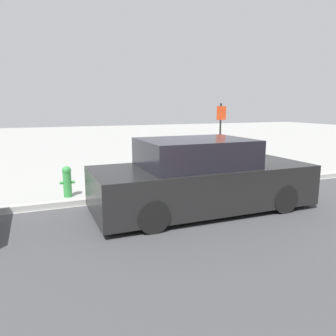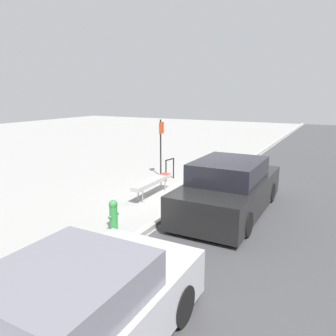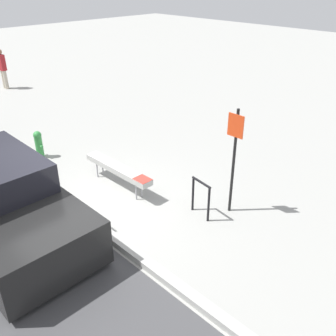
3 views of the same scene
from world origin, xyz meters
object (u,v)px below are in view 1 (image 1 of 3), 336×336
Objects in this scene: bench at (165,166)px; sign_post at (220,130)px; fire_hydrant at (67,181)px; parked_car_near at (201,178)px; bike_rack at (220,158)px.

bench is 0.92× the size of sign_post.
fire_hydrant is at bearing -169.47° from bench.
parked_car_near is at bearing -96.25° from bench.
bike_rack is at bearing 12.19° from bench.
bench is at bearing -156.64° from sign_post.
sign_post is at bearing 53.75° from parked_car_near.
bike_rack is (2.15, 0.49, 0.03)m from bench.
sign_post is 0.49× the size of parked_car_near.
bench is 2.85m from sign_post.
bench is 0.45× the size of parked_car_near.
sign_post is at bearing 22.69° from bench.
parked_car_near is at bearing -127.19° from bike_rack.
sign_post is at bearing 17.09° from fire_hydrant.
parked_car_near is at bearing -126.08° from sign_post.
fire_hydrant is at bearing -162.91° from sign_post.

